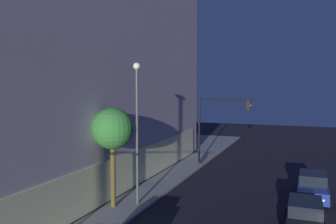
{
  "coord_description": "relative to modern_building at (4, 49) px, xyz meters",
  "views": [
    {
      "loc": [
        -11.99,
        -3.57,
        7.41
      ],
      "look_at": [
        9.5,
        4.81,
        5.79
      ],
      "focal_mm": 38.28,
      "sensor_mm": 36.0,
      "label": 1
    }
  ],
  "objects": [
    {
      "name": "car_blue",
      "position": [
        1.91,
        -24.32,
        -9.73
      ],
      "size": [
        4.58,
        2.13,
        1.71
      ],
      "color": "navy",
      "rests_on": "ground"
    },
    {
      "name": "car_black",
      "position": [
        -3.94,
        -23.89,
        -9.78
      ],
      "size": [
        4.55,
        2.11,
        1.55
      ],
      "color": "black",
      "rests_on": "ground"
    },
    {
      "name": "street_lamp_sidewalk",
      "position": [
        -3.53,
        -14.13,
        -5.02
      ],
      "size": [
        0.44,
        0.44,
        8.74
      ],
      "color": "#464646",
      "rests_on": "sidewalk_corner"
    },
    {
      "name": "modern_building",
      "position": [
        0.0,
        0.0,
        0.0
      ],
      "size": [
        31.58,
        24.81,
        21.34
      ],
      "color": "#4C4C51",
      "rests_on": "ground"
    },
    {
      "name": "sidewalk_tree",
      "position": [
        -4.57,
        -13.01,
        -5.73
      ],
      "size": [
        2.5,
        2.5,
        6.03
      ],
      "color": "#4E431E",
      "rests_on": "sidewalk_corner"
    },
    {
      "name": "traffic_light_far_corner",
      "position": [
        9.54,
        -15.99,
        -6.01
      ],
      "size": [
        0.32,
        5.51,
        6.54
      ],
      "color": "black",
      "rests_on": "sidewalk_corner"
    }
  ]
}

